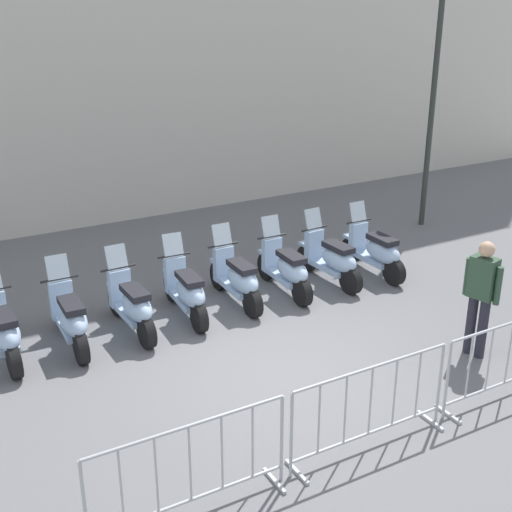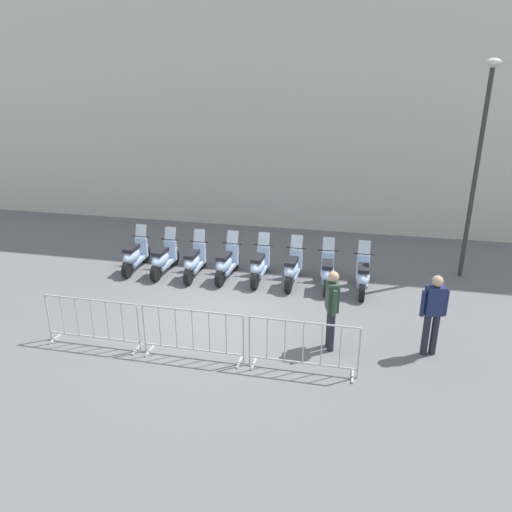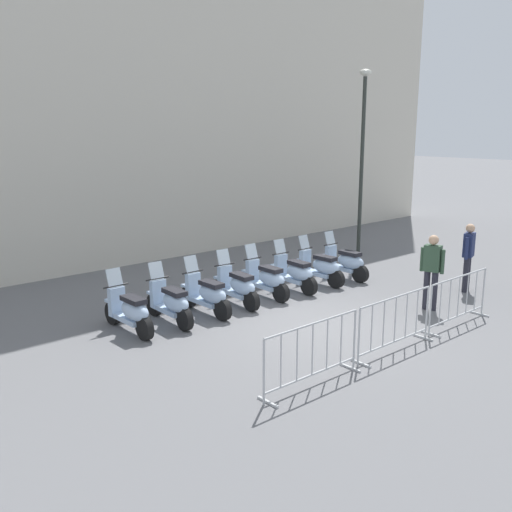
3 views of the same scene
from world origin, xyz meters
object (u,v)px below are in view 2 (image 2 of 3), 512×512
object	(u,v)px
motorcycle_4	(259,266)
motorcycle_0	(135,256)
barrier_segment_1	(193,334)
barrier_segment_2	(303,347)
motorcycle_7	(363,276)
officer_near_row_end	(332,306)
motorcycle_3	(226,264)
motorcycle_5	(293,269)
motorcycle_1	(163,259)
motorcycle_6	(327,272)
motorcycle_2	(194,262)
street_lamp	(479,152)
barrier_segment_0	(93,323)

from	to	relation	value
motorcycle_4	motorcycle_0	bearing A→B (deg)	177.66
barrier_segment_1	barrier_segment_2	bearing A→B (deg)	-2.78
motorcycle_7	officer_near_row_end	distance (m)	3.14
motorcycle_3	motorcycle_5	xyz separation A→B (m)	(1.86, -0.08, 0.00)
barrier_segment_1	motorcycle_0	bearing A→B (deg)	125.83
motorcycle_1	motorcycle_6	size ratio (longest dim) A/B	1.00
motorcycle_1	motorcycle_4	world-z (taller)	same
motorcycle_0	motorcycle_6	bearing A→B (deg)	-2.94
motorcycle_6	officer_near_row_end	world-z (taller)	officer_near_row_end
barrier_segment_1	motorcycle_6	bearing A→B (deg)	57.35
officer_near_row_end	motorcycle_1	bearing A→B (deg)	145.72
motorcycle_2	motorcycle_3	xyz separation A→B (m)	(0.92, 0.03, 0.00)
motorcycle_5	street_lamp	world-z (taller)	street_lamp
motorcycle_6	street_lamp	world-z (taller)	street_lamp
motorcycle_6	barrier_segment_0	bearing A→B (deg)	-140.98
motorcycle_7	motorcycle_5	bearing A→B (deg)	174.88
barrier_segment_2	officer_near_row_end	size ratio (longest dim) A/B	1.22
motorcycle_2	motorcycle_3	bearing A→B (deg)	1.59
motorcycle_6	barrier_segment_1	bearing A→B (deg)	-122.65
barrier_segment_0	barrier_segment_2	world-z (taller)	same
motorcycle_6	officer_near_row_end	xyz separation A→B (m)	(0.17, -3.11, 0.53)
motorcycle_4	street_lamp	size ratio (longest dim) A/B	0.30
motorcycle_7	officer_near_row_end	xyz separation A→B (m)	(-0.75, -3.00, 0.53)
street_lamp	officer_near_row_end	xyz separation A→B (m)	(-3.55, -4.62, -2.50)
street_lamp	officer_near_row_end	world-z (taller)	street_lamp
motorcycle_1	motorcycle_7	size ratio (longest dim) A/B	1.00
motorcycle_0	motorcycle_4	world-z (taller)	same
motorcycle_7	barrier_segment_1	xyz separation A→B (m)	(-3.44, -3.82, 0.07)
motorcycle_0	barrier_segment_1	distance (m)	5.20
motorcycle_7	barrier_segment_1	world-z (taller)	motorcycle_7
motorcycle_1	motorcycle_4	size ratio (longest dim) A/B	1.00
motorcycle_0	motorcycle_1	xyz separation A→B (m)	(0.92, -0.11, 0.00)
motorcycle_0	motorcycle_7	bearing A→B (deg)	-3.50
motorcycle_5	barrier_segment_0	xyz separation A→B (m)	(-3.78, -3.88, 0.07)
motorcycle_1	barrier_segment_1	distance (m)	4.62
motorcycle_0	motorcycle_7	distance (m)	6.49
motorcycle_5	motorcycle_0	bearing A→B (deg)	177.15
barrier_segment_1	street_lamp	size ratio (longest dim) A/B	0.37
motorcycle_4	barrier_segment_0	world-z (taller)	motorcycle_4
motorcycle_2	barrier_segment_1	distance (m)	4.22
motorcycle_3	barrier_segment_2	size ratio (longest dim) A/B	0.82
barrier_segment_0	barrier_segment_2	size ratio (longest dim) A/B	1.00
barrier_segment_1	officer_near_row_end	distance (m)	2.85
motorcycle_2	street_lamp	size ratio (longest dim) A/B	0.30
motorcycle_2	motorcycle_5	bearing A→B (deg)	-1.19
motorcycle_0	barrier_segment_1	xyz separation A→B (m)	(3.04, -4.22, 0.07)
motorcycle_5	motorcycle_2	bearing A→B (deg)	178.81
motorcycle_5	barrier_segment_0	bearing A→B (deg)	-134.29
motorcycle_1	motorcycle_6	bearing A→B (deg)	-2.14
barrier_segment_0	street_lamp	distance (m)	10.41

